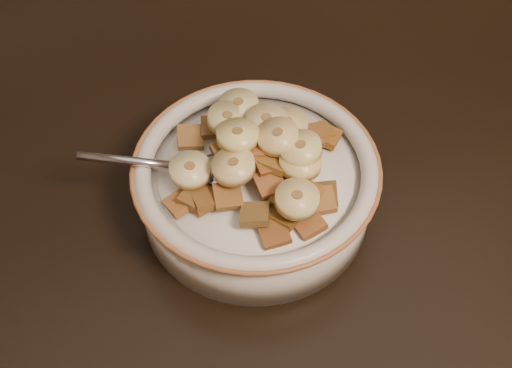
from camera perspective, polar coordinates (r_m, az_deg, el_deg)
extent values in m
cube|color=black|center=(0.60, 7.92, 3.64)|extent=(1.42, 0.93, 0.04)
cylinder|color=beige|center=(0.50, 0.00, -0.60)|extent=(0.18, 0.18, 0.04)
cylinder|color=white|center=(0.49, 0.00, 0.97)|extent=(0.15, 0.15, 0.00)
ellipsoid|color=#A3A6BC|center=(0.48, -3.41, 1.25)|extent=(0.05, 0.04, 0.01)
cube|color=brown|center=(0.47, -0.56, 3.32)|extent=(0.02, 0.02, 0.01)
cube|color=brown|center=(0.46, -5.40, -1.26)|extent=(0.03, 0.03, 0.01)
cube|color=brown|center=(0.48, 2.45, 3.10)|extent=(0.02, 0.02, 0.01)
cube|color=brown|center=(0.46, -4.38, -1.35)|extent=(0.02, 0.02, 0.01)
cube|color=brown|center=(0.48, -2.06, 3.12)|extent=(0.03, 0.03, 0.01)
cube|color=brown|center=(0.50, 6.29, 4.28)|extent=(0.03, 0.03, 0.01)
cube|color=brown|center=(0.45, 2.61, -2.93)|extent=(0.03, 0.03, 0.01)
cube|color=brown|center=(0.47, 6.02, -0.94)|extent=(0.03, 0.02, 0.01)
cube|color=brown|center=(0.51, -3.76, 5.10)|extent=(0.02, 0.02, 0.01)
cube|color=brown|center=(0.47, -2.59, 2.80)|extent=(0.02, 0.02, 0.01)
cube|color=brown|center=(0.50, -5.88, 4.16)|extent=(0.02, 0.02, 0.01)
cube|color=#9B5D33|center=(0.45, 4.70, -3.51)|extent=(0.03, 0.02, 0.01)
cube|color=brown|center=(0.47, 1.00, 2.00)|extent=(0.02, 0.02, 0.01)
cube|color=brown|center=(0.47, -2.23, 1.37)|extent=(0.03, 0.03, 0.01)
cube|color=olive|center=(0.50, 5.65, 4.60)|extent=(0.02, 0.02, 0.01)
cube|color=brown|center=(0.51, 2.91, 5.37)|extent=(0.02, 0.02, 0.01)
cube|color=brown|center=(0.50, 4.98, 4.30)|extent=(0.02, 0.02, 0.01)
cube|color=brown|center=(0.45, 1.63, -4.41)|extent=(0.02, 0.02, 0.01)
cube|color=brown|center=(0.46, 1.22, 0.02)|extent=(0.02, 0.02, 0.01)
cube|color=brown|center=(0.48, 1.21, 3.92)|extent=(0.02, 0.02, 0.01)
cube|color=brown|center=(0.51, -1.51, 5.67)|extent=(0.03, 0.03, 0.01)
cube|color=brown|center=(0.49, 0.29, 4.36)|extent=(0.03, 0.03, 0.01)
cube|color=#925C2B|center=(0.46, 5.80, -1.50)|extent=(0.02, 0.02, 0.01)
cube|color=brown|center=(0.52, -0.62, 6.24)|extent=(0.03, 0.03, 0.01)
cube|color=#9D6027|center=(0.47, -6.74, -1.66)|extent=(0.03, 0.03, 0.01)
cube|color=brown|center=(0.45, -0.10, -2.71)|extent=(0.03, 0.03, 0.01)
cube|color=brown|center=(0.47, 1.74, 2.00)|extent=(0.03, 0.03, 0.01)
cube|color=brown|center=(0.46, -2.52, -1.06)|extent=(0.02, 0.02, 0.01)
cube|color=#9C631F|center=(0.46, 4.64, -0.73)|extent=(0.03, 0.03, 0.01)
cube|color=brown|center=(0.47, 3.07, 1.60)|extent=(0.03, 0.03, 0.01)
cube|color=brown|center=(0.46, -4.71, -1.45)|extent=(0.03, 0.03, 0.01)
cube|color=brown|center=(0.46, 2.72, -1.24)|extent=(0.03, 0.03, 0.01)
cylinder|color=#F8E0A6|center=(0.47, -5.86, 1.24)|extent=(0.03, 0.03, 0.01)
cylinder|color=#F8D98C|center=(0.47, 1.93, 4.23)|extent=(0.04, 0.04, 0.02)
cylinder|color=#F8E99F|center=(0.50, -1.56, 6.96)|extent=(0.04, 0.04, 0.01)
cylinder|color=#DDCC7E|center=(0.49, 2.82, 5.18)|extent=(0.04, 0.04, 0.01)
cylinder|color=#E5CE79|center=(0.47, -1.64, 4.33)|extent=(0.04, 0.04, 0.01)
cylinder|color=#FFF084|center=(0.46, 3.97, 3.14)|extent=(0.04, 0.03, 0.01)
cylinder|color=#FFDE82|center=(0.46, 3.97, 1.93)|extent=(0.04, 0.04, 0.01)
cylinder|color=#CFBE79|center=(0.48, 0.94, 5.55)|extent=(0.04, 0.04, 0.01)
cylinder|color=#DFD37F|center=(0.44, 3.67, -1.35)|extent=(0.04, 0.04, 0.01)
cylinder|color=#F4E38F|center=(0.45, -2.01, 1.59)|extent=(0.04, 0.04, 0.01)
cylinder|color=#DDD484|center=(0.49, -2.54, 5.77)|extent=(0.04, 0.04, 0.02)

